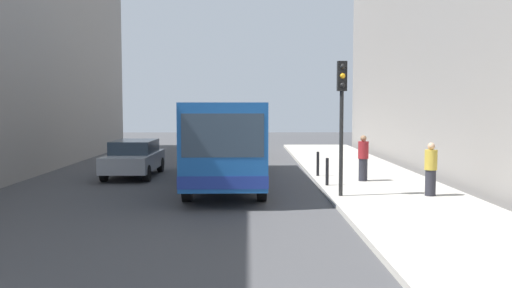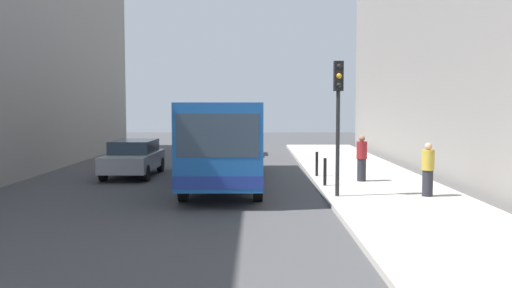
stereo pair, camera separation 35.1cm
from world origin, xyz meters
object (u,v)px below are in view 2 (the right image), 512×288
at_px(car_behind_bus, 240,141).
at_px(bollard_mid, 319,164).
at_px(bollard_near, 328,172).
at_px(pedestrian_mid_sidewalk, 364,158).
at_px(bus, 228,137).
at_px(traffic_light, 341,102).
at_px(car_beside_bus, 137,157).
at_px(pedestrian_near_signal, 431,170).

distance_m(car_behind_bus, bollard_mid, 11.42).
distance_m(bollard_near, pedestrian_mid_sidewalk, 1.86).
height_order(car_behind_bus, bollard_near, car_behind_bus).
relative_size(bus, bollard_near, 11.64).
distance_m(traffic_light, pedestrian_mid_sidewalk, 4.09).
distance_m(bus, car_beside_bus, 4.40).
xyz_separation_m(car_behind_bus, pedestrian_near_signal, (6.31, -15.60, 0.18)).
height_order(bollard_near, pedestrian_mid_sidewalk, pedestrian_mid_sidewalk).
xyz_separation_m(bollard_mid, pedestrian_near_signal, (2.85, -4.73, 0.34)).
height_order(bus, bollard_mid, bus).
xyz_separation_m(traffic_light, pedestrian_near_signal, (2.75, -0.01, -2.04)).
relative_size(bollard_mid, pedestrian_near_signal, 0.58).
relative_size(car_beside_bus, car_behind_bus, 1.00).
height_order(bus, bollard_near, bus).
xyz_separation_m(bus, traffic_light, (3.63, -3.95, 1.28)).
bearing_deg(car_beside_bus, traffic_light, 143.18).
relative_size(bollard_near, pedestrian_mid_sidewalk, 0.57).
bearing_deg(traffic_light, pedestrian_near_signal, -0.20).
relative_size(car_behind_bus, bollard_near, 4.65).
bearing_deg(bollard_mid, car_behind_bus, 107.65).
distance_m(car_behind_bus, traffic_light, 16.15).
xyz_separation_m(bollard_near, pedestrian_mid_sidewalk, (1.48, 1.08, 0.36)).
relative_size(bollard_mid, pedestrian_mid_sidewalk, 0.57).
xyz_separation_m(car_beside_bus, bollard_near, (7.41, -3.59, -0.16)).
bearing_deg(pedestrian_mid_sidewalk, car_beside_bus, 13.70).
xyz_separation_m(pedestrian_near_signal, pedestrian_mid_sidewalk, (-1.38, 3.28, 0.02)).
relative_size(bus, car_behind_bus, 2.51).
distance_m(car_beside_bus, bollard_near, 8.24).
bearing_deg(bollard_near, bollard_mid, 90.00).
bearing_deg(pedestrian_mid_sidewalk, bollard_mid, -14.88).
xyz_separation_m(car_beside_bus, pedestrian_mid_sidewalk, (8.89, -2.51, 0.20)).
xyz_separation_m(car_beside_bus, pedestrian_near_signal, (10.27, -5.79, 0.18)).
xyz_separation_m(traffic_light, bollard_near, (-0.10, 2.20, -2.38)).
distance_m(bus, traffic_light, 5.51).
height_order(traffic_light, pedestrian_near_signal, traffic_light).
bearing_deg(pedestrian_near_signal, car_beside_bus, -55.22).
relative_size(car_beside_bus, pedestrian_mid_sidewalk, 2.64).
bearing_deg(pedestrian_mid_sidewalk, bollard_near, 65.60).
bearing_deg(traffic_light, bollard_mid, 91.21).
height_order(traffic_light, pedestrian_mid_sidewalk, traffic_light).
bearing_deg(pedestrian_near_signal, car_behind_bus, -93.76).
bearing_deg(pedestrian_near_signal, bollard_mid, -84.66).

